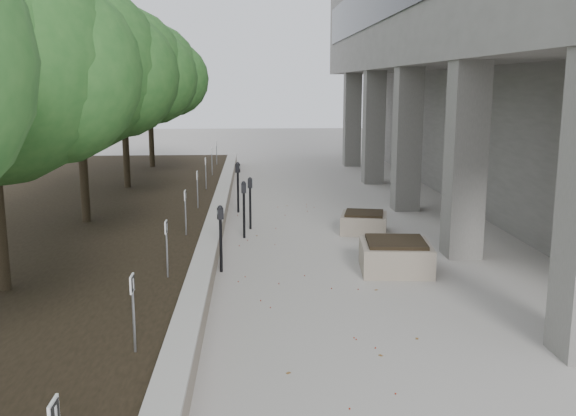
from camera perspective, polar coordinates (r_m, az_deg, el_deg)
name	(u,v)px	position (r m, az deg, el deg)	size (l,w,h in m)	color
ground	(336,398)	(7.66, 4.32, -16.54)	(90.00, 90.00, 0.00)	#A59F97
retaining_wall	(218,217)	(16.09, -6.30, -0.83)	(0.39, 26.00, 0.50)	gray
planting_bed	(69,221)	(16.72, -18.98, -1.10)	(7.00, 26.00, 0.40)	black
crabapple_tree_3	(79,103)	(15.23, -18.12, 8.92)	(4.60, 4.00, 5.44)	#245821
crabapple_tree_4	(123,98)	(20.11, -14.48, 9.49)	(4.60, 4.00, 5.44)	#245821
crabapple_tree_5	(150,95)	(25.03, -12.25, 9.83)	(4.60, 4.00, 5.44)	#245821
parking_sign_2	(133,314)	(7.83, -13.62, -9.16)	(0.04, 0.22, 0.96)	black
parking_sign_3	(167,249)	(10.66, -10.76, -3.62)	(0.04, 0.22, 0.96)	black
parking_sign_4	(186,213)	(13.57, -9.13, -0.42)	(0.04, 0.22, 0.96)	black
parking_sign_5	(198,190)	(16.51, -8.08, 1.64)	(0.04, 0.22, 0.96)	black
parking_sign_6	(206,173)	(19.46, -7.34, 3.08)	(0.04, 0.22, 0.96)	black
parking_sign_7	(212,162)	(22.43, -6.80, 4.14)	(0.04, 0.22, 0.96)	black
parking_sign_8	(217,152)	(25.41, -6.39, 4.95)	(0.04, 0.22, 0.96)	black
parking_meter_2	(221,239)	(12.18, -6.02, -2.75)	(0.13, 0.09, 1.30)	black
parking_meter_3	(250,203)	(15.73, -3.39, 0.43)	(0.13, 0.09, 1.30)	black
parking_meter_4	(244,210)	(14.83, -3.95, -0.15)	(0.13, 0.09, 1.34)	black
parking_meter_5	(238,187)	(17.80, -4.49, 1.85)	(0.14, 0.10, 1.42)	black
planter_front	(395,256)	(12.44, 9.57, -4.20)	(1.31, 1.31, 0.61)	gray
planter_back	(364,222)	(15.54, 6.79, -1.27)	(1.07, 1.07, 0.50)	gray
berry_scatter	(297,271)	(12.28, 0.83, -5.68)	(3.30, 14.10, 0.02)	maroon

